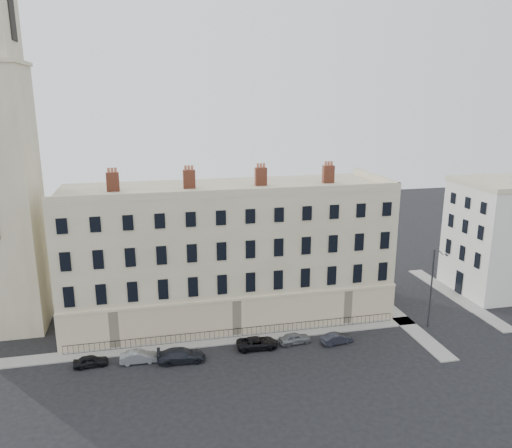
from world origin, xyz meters
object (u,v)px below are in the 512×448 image
Objects in this scene: car_b at (139,357)px; car_a at (91,361)px; streetlamp at (432,285)px; car_c at (181,355)px; car_f at (337,338)px; car_e at (295,338)px; car_d at (257,343)px.

car_a is at bearing 87.90° from car_b.
car_a is 35.92m from streetlamp.
car_f is at bearing -86.87° from car_c.
streetlamp is at bearing -93.72° from car_a.
car_b reaches higher than car_e.
car_c is at bearing -160.52° from streetlamp.
streetlamp reaches higher than car_a.
streetlamp is at bearing -87.36° from car_d.
car_a is at bearing -162.83° from streetlamp.
car_c is at bearing 82.55° from car_f.
car_b is 4.05m from car_c.
car_f is at bearing -108.78° from car_e.
streetlamp is at bearing -87.53° from car_b.
car_b reaches higher than car_f.
car_b is 19.93m from car_f.
car_b is at bearing 85.30° from car_e.
streetlamp is at bearing -94.71° from car_e.
car_b is at bearing -162.26° from streetlamp.
car_e is 16.15m from streetlamp.
car_d is (16.10, -0.06, 0.04)m from car_a.
car_f is (4.24, -0.96, -0.02)m from car_e.
car_d is (7.70, 0.93, -0.08)m from car_c.
car_e is at bearing -94.15° from car_a.
car_e is at bearing 69.29° from car_f.
car_a is 0.69× the size of car_c.
streetlamp reaches higher than car_c.
car_e is at bearing -86.50° from car_d.
car_d is at bearing -80.46° from car_c.
car_c is at bearing -101.18° from car_a.
car_b is 1.06× the size of car_e.
car_b is 0.77× the size of car_c.
car_c is 27.61m from streetlamp.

